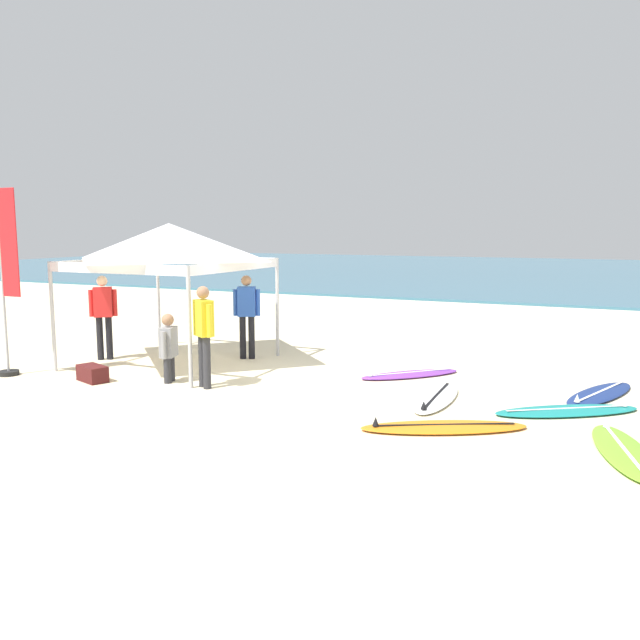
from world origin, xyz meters
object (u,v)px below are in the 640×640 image
(person_red, at_px, (103,311))
(person_grey, at_px, (169,345))
(banner_flag, at_px, (8,289))
(surfboard_purple, at_px, (410,374))
(surfboard_lime, at_px, (623,451))
(surfboard_orange, at_px, (443,427))
(canopy_tent, at_px, (169,242))
(gear_bag_near_tent, at_px, (92,373))
(person_blue, at_px, (247,311))
(surfboard_white, at_px, (436,398))
(surfboard_teal, at_px, (568,411))
(surfboard_navy, at_px, (600,394))
(person_yellow, at_px, (204,329))

(person_red, relative_size, person_grey, 1.43)
(person_red, xyz_separation_m, banner_flag, (-0.47, -1.85, 0.59))
(surfboard_purple, relative_size, surfboard_lime, 0.81)
(surfboard_orange, xyz_separation_m, person_red, (-7.42, 1.76, 0.95))
(canopy_tent, bearing_deg, surfboard_purple, 10.10)
(surfboard_orange, relative_size, gear_bag_near_tent, 3.76)
(canopy_tent, distance_m, banner_flag, 3.00)
(gear_bag_near_tent, bearing_deg, person_blue, 63.34)
(surfboard_lime, height_order, banner_flag, banner_flag)
(surfboard_white, bearing_deg, surfboard_teal, 2.29)
(person_red, bearing_deg, surfboard_navy, 6.18)
(surfboard_white, xyz_separation_m, person_grey, (-4.53, -0.75, 0.62))
(canopy_tent, distance_m, surfboard_navy, 8.17)
(surfboard_navy, distance_m, person_blue, 6.74)
(gear_bag_near_tent, bearing_deg, surfboard_purple, 28.57)
(person_blue, bearing_deg, canopy_tent, -138.52)
(canopy_tent, bearing_deg, person_grey, -54.88)
(surfboard_white, xyz_separation_m, surfboard_lime, (2.64, -1.48, -0.00))
(surfboard_lime, height_order, person_grey, person_grey)
(person_blue, height_order, banner_flag, banner_flag)
(surfboard_lime, relative_size, person_yellow, 1.26)
(surfboard_lime, distance_m, person_red, 9.81)
(canopy_tent, height_order, surfboard_lime, canopy_tent)
(surfboard_white, xyz_separation_m, banner_flag, (-7.42, -1.53, 1.54))
(surfboard_lime, bearing_deg, person_yellow, 174.16)
(surfboard_teal, xyz_separation_m, surfboard_orange, (-1.45, -1.52, -0.00))
(canopy_tent, xyz_separation_m, gear_bag_near_tent, (-0.31, -1.86, -2.25))
(surfboard_purple, height_order, person_red, person_red)
(surfboard_orange, relative_size, surfboard_purple, 1.29)
(surfboard_purple, distance_m, person_blue, 3.63)
(surfboard_teal, bearing_deg, surfboard_orange, -133.56)
(surfboard_lime, bearing_deg, person_blue, 156.33)
(canopy_tent, distance_m, surfboard_orange, 6.71)
(surfboard_purple, xyz_separation_m, gear_bag_near_tent, (-4.93, -2.69, 0.10))
(surfboard_navy, bearing_deg, surfboard_teal, -107.73)
(person_red, bearing_deg, surfboard_purple, 10.29)
(surfboard_teal, xyz_separation_m, person_grey, (-6.45, -0.83, 0.62))
(canopy_tent, bearing_deg, surfboard_white, -6.22)
(person_red, bearing_deg, surfboard_teal, -1.53)
(surfboard_white, bearing_deg, banner_flag, -168.33)
(surfboard_lime, xyz_separation_m, banner_flag, (-10.06, -0.05, 1.54))
(surfboard_navy, bearing_deg, surfboard_white, -150.34)
(surfboard_white, distance_m, surfboard_navy, 2.66)
(surfboard_purple, height_order, banner_flag, banner_flag)
(canopy_tent, height_order, person_red, canopy_tent)
(surfboard_navy, height_order, person_grey, person_grey)
(canopy_tent, relative_size, person_blue, 1.86)
(surfboard_purple, relative_size, gear_bag_near_tent, 2.91)
(canopy_tent, height_order, person_yellow, canopy_tent)
(surfboard_orange, height_order, gear_bag_near_tent, gear_bag_near_tent)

